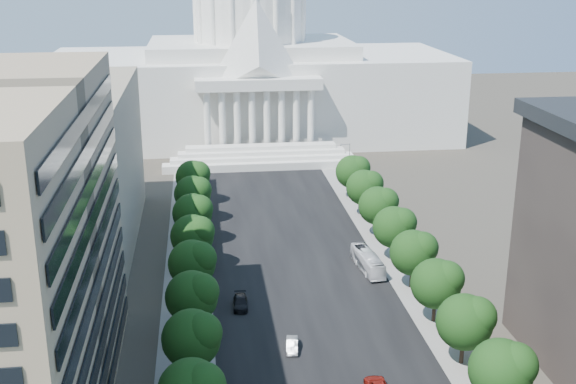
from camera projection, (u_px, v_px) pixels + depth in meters
name	position (u px, v px, depth m)	size (l,w,h in m)	color
road_asphalt	(290.00, 251.00, 135.14)	(30.00, 260.00, 0.01)	black
sidewalk_left	(188.00, 256.00, 132.92)	(8.00, 260.00, 0.02)	gray
sidewalk_right	(389.00, 246.00, 137.36)	(8.00, 260.00, 0.02)	gray
capitol	(251.00, 71.00, 218.68)	(120.00, 56.00, 73.00)	white
office_block_left_far	(28.00, 168.00, 134.39)	(38.00, 52.00, 30.00)	gray
tree_l_d	(194.00, 337.00, 91.24)	(7.79, 7.60, 9.97)	#33261C
tree_l_e	(194.00, 295.00, 102.58)	(7.79, 7.60, 9.97)	#33261C
tree_l_f	(194.00, 262.00, 113.91)	(7.79, 7.60, 9.97)	#33261C
tree_l_g	(194.00, 235.00, 125.25)	(7.79, 7.60, 9.97)	#33261C
tree_l_h	(194.00, 212.00, 136.59)	(7.79, 7.60, 9.97)	#33261C
tree_l_i	(194.00, 193.00, 147.93)	(7.79, 7.60, 9.97)	#33261C
tree_l_j	(194.00, 176.00, 159.27)	(7.79, 7.60, 9.97)	#33261C
tree_r_c	(504.00, 369.00, 84.11)	(7.79, 7.60, 9.97)	#33261C
tree_r_d	(468.00, 320.00, 95.45)	(7.79, 7.60, 9.97)	#33261C
tree_r_e	(439.00, 282.00, 106.78)	(7.79, 7.60, 9.97)	#33261C
tree_r_f	(415.00, 251.00, 118.12)	(7.79, 7.60, 9.97)	#33261C
tree_r_g	(396.00, 226.00, 129.46)	(7.79, 7.60, 9.97)	#33261C
tree_r_h	(380.00, 205.00, 140.80)	(7.79, 7.60, 9.97)	#33261C
tree_r_i	(366.00, 186.00, 152.14)	(7.79, 7.60, 9.97)	#33261C
tree_r_j	(354.00, 171.00, 163.47)	(7.79, 7.60, 9.97)	#33261C
streetlight_b	(520.00, 377.00, 83.72)	(2.61, 0.44, 9.00)	gray
streetlight_c	(448.00, 285.00, 107.34)	(2.61, 0.44, 9.00)	gray
streetlight_d	(402.00, 227.00, 130.96)	(2.61, 0.44, 9.00)	gray
streetlight_e	(371.00, 186.00, 154.59)	(2.61, 0.44, 9.00)	gray
streetlight_f	(347.00, 156.00, 178.21)	(2.61, 0.44, 9.00)	gray
car_silver	(292.00, 345.00, 100.60)	(1.57, 4.49, 1.48)	#A4A6AB
car_dark_b	(240.00, 303.00, 112.96)	(2.25, 5.53, 1.60)	black
city_bus	(368.00, 261.00, 126.33)	(2.76, 11.79, 3.28)	white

